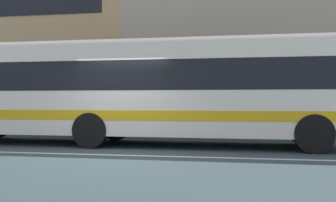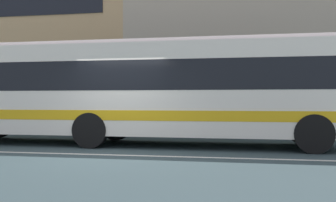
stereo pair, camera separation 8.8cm
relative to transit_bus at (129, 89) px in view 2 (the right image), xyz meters
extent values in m
plane|color=#344649|center=(0.11, -2.38, -1.70)|extent=(160.00, 160.00, 0.00)
cube|color=silver|center=(0.11, -2.38, -1.69)|extent=(60.00, 0.16, 0.01)
cube|color=#244E23|center=(1.30, 3.71, -1.16)|extent=(21.49, 1.10, 1.07)
cube|color=#B6A893|center=(8.21, 12.20, 4.76)|extent=(20.88, 11.12, 12.92)
cube|color=silver|center=(0.00, 0.00, -0.05)|extent=(12.44, 2.57, 2.60)
cube|color=black|center=(0.00, 0.00, 0.34)|extent=(11.69, 2.58, 0.83)
cube|color=gold|center=(0.00, 0.00, -0.76)|extent=(12.19, 2.59, 0.28)
cube|color=white|center=(0.00, 0.00, 1.31)|extent=(11.94, 2.17, 0.12)
cylinder|color=black|center=(5.22, 1.09, -1.20)|extent=(1.00, 0.29, 1.00)
cylinder|color=black|center=(5.20, -1.18, -1.20)|extent=(1.00, 0.29, 1.00)
cylinder|color=black|center=(-0.77, 1.14, -1.20)|extent=(1.00, 0.29, 1.00)
cylinder|color=black|center=(-0.79, -1.13, -1.20)|extent=(1.00, 0.29, 1.00)
camera|label=1|loc=(3.44, -11.99, -0.34)|focal=43.64mm
camera|label=2|loc=(3.52, -11.97, -0.34)|focal=43.64mm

